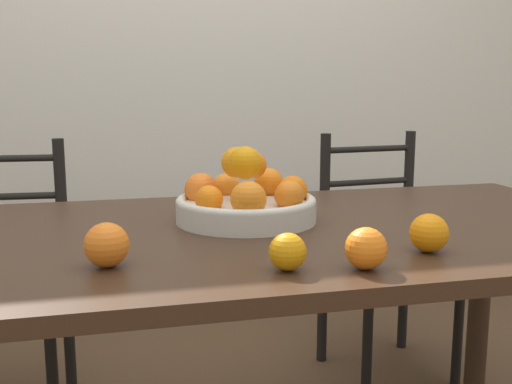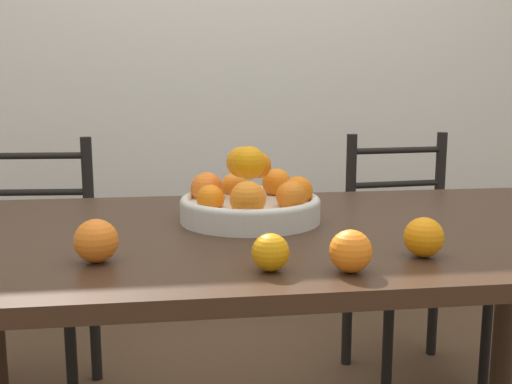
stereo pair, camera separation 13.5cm
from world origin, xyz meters
The scene contains 9 objects.
wall_back centered at (0.00, 1.47, 1.30)m, with size 8.00×0.06×2.60m.
dining_table centered at (0.00, 0.00, 0.68)m, with size 1.75×0.90×0.78m.
fruit_bowl centered at (-0.08, 0.08, 0.83)m, with size 0.34×0.34×0.19m.
orange_loose_0 centered at (-0.10, -0.33, 0.81)m, with size 0.07×0.07×0.07m.
orange_loose_1 centered at (-0.41, -0.23, 0.82)m, with size 0.08×0.08×0.08m.
orange_loose_2 centered at (0.21, -0.28, 0.82)m, with size 0.08×0.08×0.08m.
orange_loose_3 centered at (0.04, -0.35, 0.82)m, with size 0.08×0.08×0.08m.
chair_left centered at (-0.77, 0.73, 0.46)m, with size 0.45×0.43×0.93m.
chair_right centered at (0.61, 0.73, 0.46)m, with size 0.46×0.44×0.93m.
Camera 1 is at (-0.40, -1.32, 1.10)m, focal length 42.00 mm.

